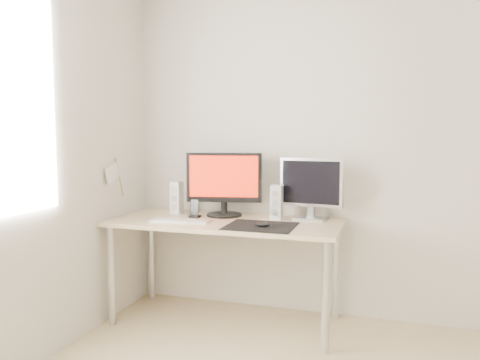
# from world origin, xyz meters

# --- Properties ---
(wall_back) EXTENTS (3.50, 0.00, 3.50)m
(wall_back) POSITION_xyz_m (0.00, 1.75, 1.25)
(wall_back) COLOR silver
(wall_back) RESTS_ON ground
(mousepad) EXTENTS (0.45, 0.40, 0.00)m
(mousepad) POSITION_xyz_m (-0.64, 1.24, 0.73)
(mousepad) COLOR black
(mousepad) RESTS_ON desk
(mouse) EXTENTS (0.10, 0.06, 0.04)m
(mouse) POSITION_xyz_m (-0.62, 1.21, 0.75)
(mouse) COLOR black
(mouse) RESTS_ON mousepad
(desk) EXTENTS (1.60, 0.70, 0.73)m
(desk) POSITION_xyz_m (-0.93, 1.38, 0.65)
(desk) COLOR #D1B587
(desk) RESTS_ON ground
(main_monitor) EXTENTS (0.55, 0.31, 0.47)m
(main_monitor) POSITION_xyz_m (-0.99, 1.54, 0.98)
(main_monitor) COLOR black
(main_monitor) RESTS_ON desk
(second_monitor) EXTENTS (0.45, 0.19, 0.43)m
(second_monitor) POSITION_xyz_m (-0.36, 1.59, 0.97)
(second_monitor) COLOR silver
(second_monitor) RESTS_ON desk
(speaker_left) EXTENTS (0.08, 0.09, 0.24)m
(speaker_left) POSITION_xyz_m (-1.38, 1.54, 0.85)
(speaker_left) COLOR white
(speaker_left) RESTS_ON desk
(speaker_right) EXTENTS (0.08, 0.09, 0.24)m
(speaker_right) POSITION_xyz_m (-0.59, 1.52, 0.85)
(speaker_right) COLOR silver
(speaker_right) RESTS_ON desk
(keyboard) EXTENTS (0.43, 0.15, 0.02)m
(keyboard) POSITION_xyz_m (-1.20, 1.22, 0.74)
(keyboard) COLOR #BDBDC0
(keyboard) RESTS_ON desk
(phone_dock) EXTENTS (0.07, 0.06, 0.13)m
(phone_dock) POSITION_xyz_m (-1.18, 1.42, 0.77)
(phone_dock) COLOR black
(phone_dock) RESTS_ON desk
(pennant) EXTENTS (0.01, 0.23, 0.29)m
(pennant) POSITION_xyz_m (-1.72, 1.24, 1.05)
(pennant) COLOR #A57F54
(pennant) RESTS_ON wall_left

